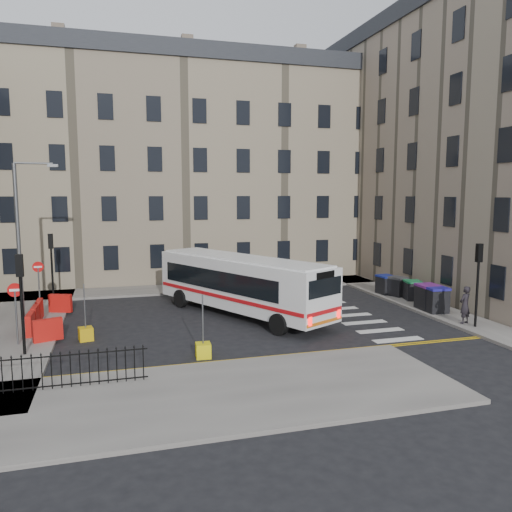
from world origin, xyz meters
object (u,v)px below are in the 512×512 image
bollard_yellow (86,334)px  bus (241,283)px  wheelie_bin_d (397,286)px  pedestrian (465,305)px  wheelie_bin_a (436,299)px  wheelie_bin_b (428,297)px  bollard_chevron (203,350)px  wheelie_bin_c (413,290)px  streetlamp (18,239)px  wheelie_bin_e (386,284)px

bollard_yellow → bus: bearing=18.0°
wheelie_bin_d → pedestrian: (-0.47, -6.96, 0.34)m
bus → wheelie_bin_a: size_ratio=8.18×
wheelie_bin_a → bollard_yellow: (-18.32, 0.16, -0.56)m
wheelie_bin_b → bollard_chevron: wheelie_bin_b is taller
wheelie_bin_c → bollard_chevron: bearing=-139.3°
wheelie_bin_b → wheelie_bin_d: wheelie_bin_b is taller
streetlamp → bus: bearing=-7.9°
pedestrian → bollard_yellow: 18.41m
wheelie_bin_a → wheelie_bin_e: (-0.01, 5.23, -0.10)m
bus → wheelie_bin_e: (10.34, 2.48, -1.06)m
bus → wheelie_bin_d: 10.88m
wheelie_bin_d → bollard_yellow: bearing=173.7°
wheelie_bin_d → wheelie_bin_c: bearing=-98.9°
wheelie_bin_d → pedestrian: pedestrian is taller
streetlamp → pedestrian: streetlamp is taller
wheelie_bin_b → pedestrian: bearing=-88.6°
wheelie_bin_a → bollard_chevron: (-13.60, -3.69, -0.56)m
bus → wheelie_bin_d: size_ratio=8.49×
wheelie_bin_c → wheelie_bin_d: (-0.24, 1.32, 0.01)m
wheelie_bin_b → bollard_chevron: bearing=-158.2°
wheelie_bin_b → wheelie_bin_a: bearing=-87.4°
streetlamp → wheelie_bin_a: 22.30m
bollard_yellow → bollard_chevron: (4.72, -3.85, 0.00)m
bus → wheelie_bin_e: size_ratio=9.50×
bus → bollard_chevron: (-3.25, -6.44, -1.52)m
streetlamp → wheelie_bin_c: size_ratio=6.35×
wheelie_bin_c → bus: bearing=-163.1°
wheelie_bin_b → wheelie_bin_d: 3.72m
bus → bollard_chevron: bearing=-144.3°
streetlamp → pedestrian: (21.47, -6.85, -3.24)m
streetlamp → bollard_yellow: 6.65m
wheelie_bin_c → wheelie_bin_d: wheelie_bin_d is taller
wheelie_bin_b → bollard_chevron: (-13.61, -4.41, -0.56)m
wheelie_bin_b → bollard_yellow: wheelie_bin_b is taller
streetlamp → wheelie_bin_b: bearing=-9.4°
wheelie_bin_a → wheelie_bin_d: wheelie_bin_a is taller
streetlamp → wheelie_bin_b: (21.61, -3.59, -3.48)m
wheelie_bin_e → bollard_yellow: bearing=-170.8°
wheelie_bin_c → pedestrian: (-0.71, -5.64, 0.35)m
bus → wheelie_bin_e: bus is taller
pedestrian → wheelie_bin_a: bearing=-112.2°
wheelie_bin_a → wheelie_bin_d: size_ratio=1.04×
wheelie_bin_a → wheelie_bin_c: 3.15m
wheelie_bin_c → bollard_yellow: wheelie_bin_c is taller
bus → wheelie_bin_c: (10.94, 0.35, -1.07)m
wheelie_bin_e → bollard_yellow: size_ratio=2.01×
pedestrian → bollard_chevron: pedestrian is taller
streetlamp → bollard_yellow: bearing=-51.7°
wheelie_bin_b → pedestrian: 3.27m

